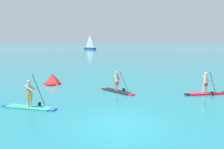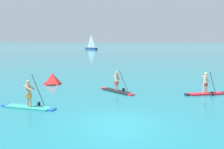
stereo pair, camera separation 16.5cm
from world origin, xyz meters
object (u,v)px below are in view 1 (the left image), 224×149
at_px(paddleboarder_mid_center, 117,87).
at_px(sailboat_left_horizon, 90,47).
at_px(paddleboarder_near_left, 29,102).
at_px(paddleboarder_far_right, 206,90).
at_px(race_marker_buoy, 52,79).

distance_m(paddleboarder_mid_center, sailboat_left_horizon, 68.80).
bearing_deg(paddleboarder_near_left, paddleboarder_far_right, 30.66).
distance_m(paddleboarder_near_left, race_marker_buoy, 7.15).
height_order(paddleboarder_near_left, paddleboarder_far_right, paddleboarder_near_left).
height_order(paddleboarder_near_left, sailboat_left_horizon, sailboat_left_horizon).
bearing_deg(sailboat_left_horizon, paddleboarder_mid_center, -41.34).
xyz_separation_m(paddleboarder_near_left, paddleboarder_mid_center, (3.87, 5.51, -0.01)).
height_order(paddleboarder_mid_center, sailboat_left_horizon, sailboat_left_horizon).
bearing_deg(sailboat_left_horizon, paddleboarder_near_left, -45.92).
distance_m(paddleboarder_near_left, sailboat_left_horizon, 72.47).
relative_size(paddleboarder_far_right, sailboat_left_horizon, 0.48).
bearing_deg(sailboat_left_horizon, paddleboarder_far_right, -36.15).
relative_size(paddleboarder_near_left, paddleboarder_mid_center, 1.13).
bearing_deg(paddleboarder_mid_center, sailboat_left_horizon, 143.11).
xyz_separation_m(paddleboarder_near_left, race_marker_buoy, (-2.57, 6.67, 0.08)).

